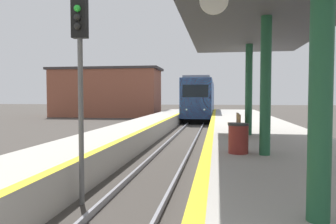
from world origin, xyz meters
The scene contains 6 objects.
train centered at (0.00, 37.88, 2.30)m, with size 2.89×20.51×4.53m.
signal_near centered at (-1.25, 5.69, 3.37)m, with size 0.36×0.31×4.85m.
station_canopy centered at (3.27, 7.74, 4.75)m, with size 4.66×14.71×4.04m.
trash_bin centered at (2.55, 7.90, 1.39)m, with size 0.60×0.60×0.87m.
bench centered at (2.70, 12.19, 1.45)m, with size 0.44×1.95×0.92m.
station_building centered at (-12.16, 38.61, 3.11)m, with size 14.13×5.35×6.19m.
Camera 1 is at (1.95, -1.64, 2.59)m, focal length 35.00 mm.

